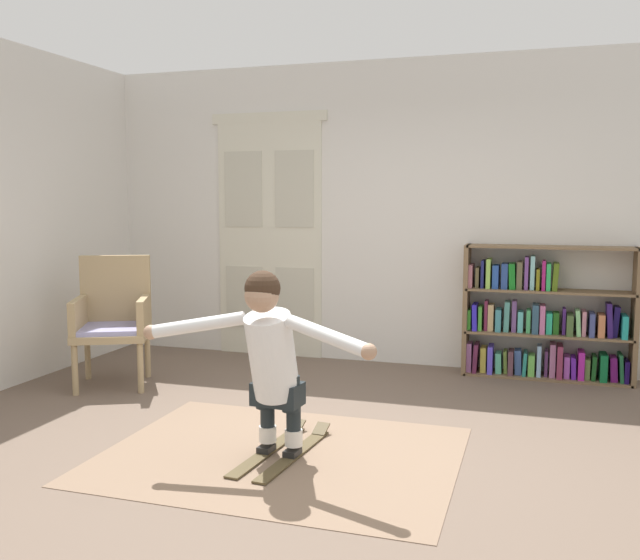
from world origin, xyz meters
TOP-DOWN VIEW (x-y plane):
  - ground_plane at (0.00, 0.00)m, footprint 7.20×7.20m
  - back_wall at (0.00, 2.60)m, footprint 6.00×0.10m
  - double_door at (-1.31, 2.54)m, footprint 1.22×0.05m
  - rug at (-0.20, -0.09)m, footprint 2.18×1.71m
  - bookshelf at (1.35, 2.39)m, footprint 1.46×0.30m
  - wicker_chair at (-2.17, 1.07)m, footprint 0.80×0.80m
  - skis_pair at (-0.20, -0.06)m, footprint 0.36×0.98m
  - person_skier at (-0.21, -0.22)m, footprint 1.48×0.58m

SIDE VIEW (x-z plane):
  - ground_plane at x=0.00m, z-range 0.00..0.00m
  - rug at x=-0.20m, z-range 0.00..0.01m
  - skis_pair at x=-0.20m, z-range -0.01..0.06m
  - bookshelf at x=1.35m, z-range -0.08..1.10m
  - wicker_chair at x=-2.17m, z-range 0.03..1.13m
  - person_skier at x=-0.21m, z-range 0.13..1.24m
  - double_door at x=-1.31m, z-range 0.01..2.46m
  - back_wall at x=0.00m, z-range 0.00..2.90m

